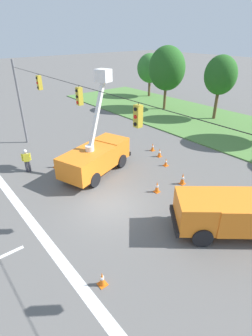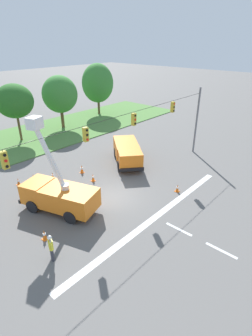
% 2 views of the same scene
% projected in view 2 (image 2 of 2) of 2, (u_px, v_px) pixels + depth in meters
% --- Properties ---
extents(ground_plane, '(200.00, 200.00, 0.00)m').
position_uv_depth(ground_plane, '(114.00, 197.00, 21.50)').
color(ground_plane, '#605E5B').
extents(grass_verge, '(56.00, 12.00, 0.10)m').
position_uv_depth(grass_verge, '(10.00, 144.00, 32.27)').
color(grass_verge, '#517F3D').
rests_on(grass_verge, ground).
extents(lane_markings, '(17.60, 15.25, 0.01)m').
position_uv_depth(lane_markings, '(172.00, 226.00, 18.13)').
color(lane_markings, silver).
rests_on(lane_markings, ground).
extents(signal_gantry, '(26.20, 0.33, 7.20)m').
position_uv_depth(signal_gantry, '(113.00, 145.00, 19.46)').
color(signal_gantry, slate).
rests_on(signal_gantry, ground).
extents(tree_east, '(4.47, 4.39, 7.03)m').
position_uv_depth(tree_east, '(15.00, 101.00, 31.29)').
color(tree_east, brown).
rests_on(tree_east, ground).
extents(tree_far_east, '(4.84, 4.82, 7.34)m').
position_uv_depth(tree_far_east, '(60.00, 94.00, 36.15)').
color(tree_far_east, brown).
rests_on(tree_far_east, ground).
extents(tree_east_end, '(5.41, 4.81, 8.28)m').
position_uv_depth(tree_east_end, '(98.00, 83.00, 42.98)').
color(tree_east_end, brown).
rests_on(tree_east_end, ground).
extents(utility_truck_bucket_lift, '(4.08, 6.26, 7.03)m').
position_uv_depth(utility_truck_bucket_lift, '(59.00, 194.00, 19.28)').
color(utility_truck_bucket_lift, orange).
rests_on(utility_truck_bucket_lift, ground).
extents(utility_truck_support_near, '(5.68, 6.13, 2.02)m').
position_uv_depth(utility_truck_support_near, '(127.00, 152.00, 26.97)').
color(utility_truck_support_near, orange).
rests_on(utility_truck_support_near, ground).
extents(road_worker, '(0.38, 0.61, 1.77)m').
position_uv_depth(road_worker, '(51.00, 246.00, 14.95)').
color(road_worker, '#383842').
rests_on(road_worker, ground).
extents(traffic_cone_foreground_left, '(0.36, 0.36, 0.82)m').
position_uv_depth(traffic_cone_foreground_left, '(82.00, 169.00, 25.21)').
color(traffic_cone_foreground_left, orange).
rests_on(traffic_cone_foreground_left, ground).
extents(traffic_cone_foreground_right, '(0.36, 0.36, 0.68)m').
position_uv_depth(traffic_cone_foreground_right, '(18.00, 182.00, 23.13)').
color(traffic_cone_foreground_right, orange).
rests_on(traffic_cone_foreground_right, ground).
extents(traffic_cone_mid_right, '(0.36, 0.36, 0.74)m').
position_uv_depth(traffic_cone_mid_right, '(33.00, 178.00, 23.69)').
color(traffic_cone_mid_right, orange).
rests_on(traffic_cone_mid_right, ground).
extents(traffic_cone_near_bucket, '(0.36, 0.36, 0.63)m').
position_uv_depth(traffic_cone_near_bucket, '(53.00, 176.00, 24.21)').
color(traffic_cone_near_bucket, orange).
rests_on(traffic_cone_near_bucket, ground).
extents(traffic_cone_lane_edge_a, '(0.36, 0.36, 0.70)m').
position_uv_depth(traffic_cone_lane_edge_a, '(177.00, 188.00, 22.10)').
color(traffic_cone_lane_edge_a, orange).
rests_on(traffic_cone_lane_edge_a, ground).
extents(traffic_cone_far_right, '(0.36, 0.36, 0.75)m').
position_uv_depth(traffic_cone_far_right, '(93.00, 177.00, 23.74)').
color(traffic_cone_far_right, orange).
rests_on(traffic_cone_far_right, ground).
extents(traffic_cone_centre_line, '(0.36, 0.36, 0.74)m').
position_uv_depth(traffic_cone_centre_line, '(44.00, 235.00, 16.78)').
color(traffic_cone_centre_line, orange).
rests_on(traffic_cone_centre_line, ground).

